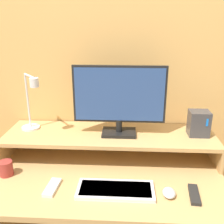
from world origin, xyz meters
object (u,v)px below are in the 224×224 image
mouse (169,193)px  router_dock (199,123)px  remote_control (52,187)px  desk_lamp (31,105)px  mug (6,168)px  monitor (119,98)px  remote_secondary (194,194)px  keyboard (115,190)px

mouse → router_dock: bearing=61.0°
router_dock → remote_control: (-0.78, -0.36, -0.21)m
desk_lamp → mug: size_ratio=4.29×
monitor → remote_secondary: bearing=-44.6°
keyboard → remote_secondary: 0.37m
desk_lamp → router_dock: bearing=-0.0°
router_dock → keyboard: bearing=-142.0°
mouse → remote_control: 0.57m
router_dock → remote_control: bearing=-155.3°
remote_control → remote_secondary: size_ratio=0.96×
monitor → desk_lamp: 0.52m
router_dock → remote_secondary: router_dock is taller
router_dock → keyboard: 0.63m
desk_lamp → mug: bearing=-107.0°
desk_lamp → mouse: (0.76, -0.38, -0.30)m
mouse → mug: 0.85m
monitor → remote_control: (-0.32, -0.35, -0.36)m
mug → desk_lamp: bearing=73.0°
monitor → remote_secondary: 0.63m
desk_lamp → mouse: desk_lamp is taller
monitor → desk_lamp: bearing=178.7°
mug → mouse: bearing=-8.7°
monitor → mouse: 0.57m
desk_lamp → mug: desk_lamp is taller
mug → monitor: bearing=22.1°
desk_lamp → keyboard: desk_lamp is taller
remote_control → remote_secondary: (0.69, -0.02, 0.00)m
keyboard → monitor: bearing=89.3°
desk_lamp → keyboard: size_ratio=0.93×
router_dock → mouse: 0.48m
monitor → desk_lamp: size_ratio=1.51×
monitor → keyboard: monitor is taller
monitor → desk_lamp: monitor is taller
monitor → remote_control: bearing=-132.4°
keyboard → remote_secondary: keyboard is taller
mouse → monitor: bearing=123.9°
monitor → router_dock: 0.48m
desk_lamp → router_dock: (0.98, -0.00, -0.09)m
monitor → mug: monitor is taller
keyboard → desk_lamp: bearing=144.6°
desk_lamp → mouse: 0.90m
keyboard → remote_control: 0.31m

